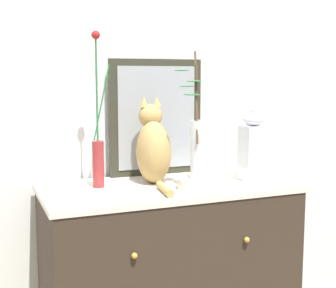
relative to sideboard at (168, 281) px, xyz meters
name	(u,v)px	position (x,y,z in m)	size (l,w,h in m)	color
wall_back	(143,88)	(0.00, 0.33, 0.86)	(4.40, 0.08, 2.60)	silver
sideboard	(168,281)	(0.00, 0.00, 0.00)	(1.10, 0.54, 0.89)	#2F271E
mirror_leaning	(156,117)	(0.03, 0.24, 0.72)	(0.46, 0.03, 0.55)	#2B2D20
cat_sitting	(153,148)	(-0.04, 0.07, 0.60)	(0.18, 0.40, 0.38)	#A8894C
vase_slim_green	(98,150)	(-0.29, 0.07, 0.61)	(0.08, 0.05, 0.66)	maroon
bowl_porcelain	(199,183)	(0.09, -0.12, 0.47)	(0.19, 0.19, 0.05)	silver
vase_glass_clear	(199,145)	(0.09, -0.12, 0.63)	(0.14, 0.10, 0.53)	silver
jar_lidded_porcelain	(253,148)	(0.39, -0.06, 0.59)	(0.10, 0.10, 0.33)	silver
candle_pillar	(203,170)	(0.18, 0.01, 0.49)	(0.06, 0.06, 0.11)	#EDE2C8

